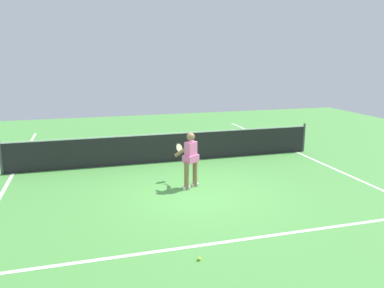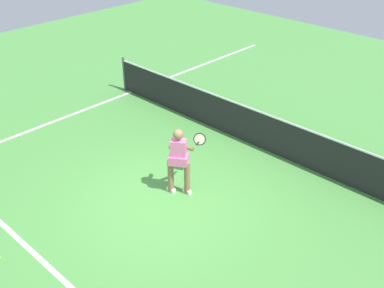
# 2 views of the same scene
# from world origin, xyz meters

# --- Properties ---
(ground_plane) EXTENTS (27.87, 27.87, 0.00)m
(ground_plane) POSITION_xyz_m (0.00, 0.00, 0.00)
(ground_plane) COLOR #4C9342
(service_line_marking) EXTENTS (9.85, 0.10, 0.01)m
(service_line_marking) POSITION_xyz_m (0.00, -2.73, 0.00)
(service_line_marking) COLOR white
(service_line_marking) RESTS_ON ground
(sideline_left_marking) EXTENTS (0.10, 19.44, 0.01)m
(sideline_left_marking) POSITION_xyz_m (-4.93, 0.00, 0.00)
(sideline_left_marking) COLOR white
(sideline_left_marking) RESTS_ON ground
(court_net) EXTENTS (10.53, 0.08, 1.08)m
(court_net) POSITION_xyz_m (0.00, 3.26, 0.50)
(court_net) COLOR #4C4C51
(court_net) RESTS_ON ground
(tennis_player) EXTENTS (0.69, 1.14, 1.55)m
(tennis_player) POSITION_xyz_m (-0.01, 0.51, 0.85)
(tennis_player) COLOR #8C6647
(tennis_player) RESTS_ON ground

